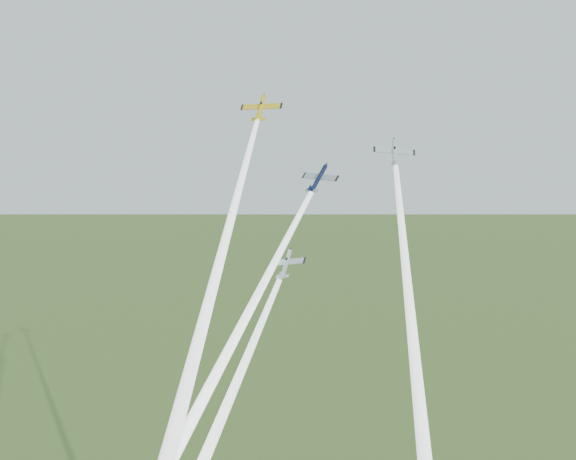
% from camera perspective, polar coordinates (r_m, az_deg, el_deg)
% --- Properties ---
extents(plane_yellow, '(9.42, 7.81, 7.16)m').
position_cam_1_polar(plane_yellow, '(139.66, -2.18, 9.61)').
color(plane_yellow, gold).
extents(smoke_trail_yellow, '(10.97, 45.92, 50.95)m').
position_cam_1_polar(smoke_trail_yellow, '(118.53, -5.60, -3.16)').
color(smoke_trail_yellow, white).
extents(plane_navy, '(9.01, 7.54, 6.75)m').
position_cam_1_polar(plane_navy, '(128.66, 2.43, 4.09)').
color(plane_navy, black).
extents(smoke_trail_navy, '(13.74, 47.89, 53.61)m').
position_cam_1_polar(smoke_trail_navy, '(114.80, -5.45, -10.81)').
color(smoke_trail_navy, white).
extents(plane_silver_right, '(8.81, 8.56, 6.86)m').
position_cam_1_polar(plane_silver_right, '(130.00, 8.41, 6.08)').
color(plane_silver_right, '#B6BFC5').
extents(smoke_trail_silver_right, '(23.41, 46.49, 55.25)m').
position_cam_1_polar(smoke_trail_silver_right, '(108.81, 9.98, -9.83)').
color(smoke_trail_silver_right, white).
extents(plane_silver_low, '(7.42, 6.17, 6.94)m').
position_cam_1_polar(plane_silver_low, '(120.66, -0.14, -2.69)').
color(plane_silver_low, '#ACB4BA').
extents(smoke_trail_silver_low, '(6.17, 37.46, 41.11)m').
position_cam_1_polar(smoke_trail_silver_low, '(111.14, -5.72, -15.55)').
color(smoke_trail_silver_low, white).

